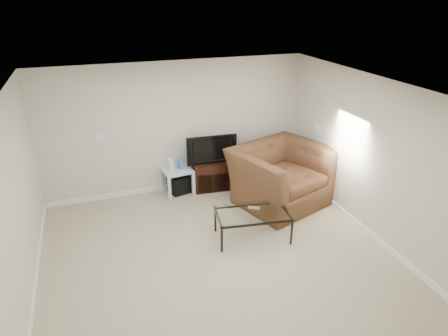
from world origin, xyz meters
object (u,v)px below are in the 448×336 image
object	(u,v)px
recliner	(281,167)
subwoofer	(179,184)
television	(211,148)
tv_stand	(211,174)
coffee_table	(252,225)
side_table	(177,181)

from	to	relation	value
recliner	subwoofer	bearing A→B (deg)	130.73
television	tv_stand	bearing A→B (deg)	88.30
television	recliner	bearing A→B (deg)	-38.43
coffee_table	television	bearing A→B (deg)	92.89
recliner	coffee_table	bearing A→B (deg)	-154.25
subwoofer	tv_stand	bearing A→B (deg)	-2.19
side_table	television	bearing A→B (deg)	-2.47
tv_stand	subwoofer	xyz separation A→B (m)	(-0.65, 0.02, -0.11)
subwoofer	coffee_table	world-z (taller)	coffee_table
recliner	coffee_table	xyz separation A→B (m)	(-0.95, -0.94, -0.48)
tv_stand	recliner	size ratio (longest dim) A/B	0.43
tv_stand	recliner	bearing A→B (deg)	-37.67
tv_stand	television	world-z (taller)	television
television	recliner	size ratio (longest dim) A/B	0.56
tv_stand	recliner	distance (m)	1.48
side_table	subwoofer	xyz separation A→B (m)	(0.03, 0.02, -0.07)
tv_stand	subwoofer	world-z (taller)	tv_stand
subwoofer	television	bearing A→B (deg)	-4.77
tv_stand	side_table	xyz separation A→B (m)	(-0.68, 0.00, -0.04)
recliner	television	bearing A→B (deg)	119.26
subwoofer	side_table	bearing A→B (deg)	-140.05
coffee_table	recliner	bearing A→B (deg)	44.64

